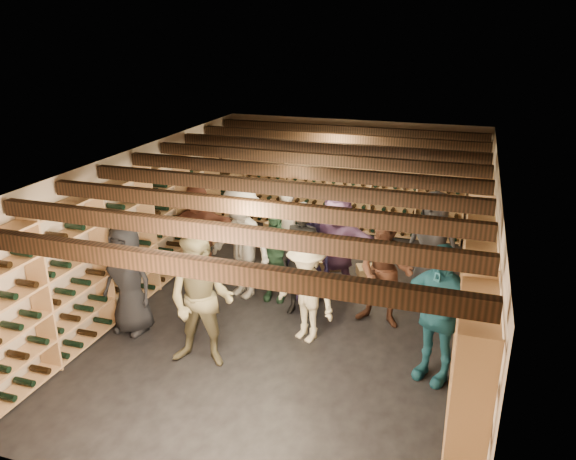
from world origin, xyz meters
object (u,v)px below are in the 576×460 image
at_px(person_1, 302,261).
at_px(person_5, 198,228).
at_px(person_11, 336,242).
at_px(person_2, 201,301).
at_px(crate_stack_right, 372,276).
at_px(person_0, 128,280).
at_px(person_12, 433,244).
at_px(person_9, 241,243).
at_px(person_6, 309,254).
at_px(crate_loose, 327,264).
at_px(person_10, 274,255).
at_px(person_8, 385,272).
at_px(person_4, 437,313).
at_px(person_3, 306,291).
at_px(crate_stack_left, 278,239).
at_px(person_7, 287,236).

xyz_separation_m(person_1, person_5, (-2.29, 1.06, -0.10)).
xyz_separation_m(person_1, person_11, (0.29, 0.99, -0.03)).
distance_m(person_1, person_2, 1.90).
relative_size(crate_stack_right, person_0, 0.36).
height_order(crate_stack_right, person_12, person_12).
relative_size(person_9, person_11, 1.09).
bearing_deg(person_12, person_6, -138.99).
relative_size(crate_loose, person_10, 0.32).
bearing_deg(crate_stack_right, person_9, -152.15).
xyz_separation_m(person_1, person_8, (1.25, 0.06, -0.04)).
bearing_deg(person_5, person_2, -85.38).
bearing_deg(person_4, crate_stack_right, 141.18).
distance_m(person_3, person_9, 1.72).
height_order(crate_stack_left, person_4, person_4).
height_order(person_3, person_4, person_4).
xyz_separation_m(crate_stack_right, person_3, (-0.58, -2.04, 0.58)).
height_order(person_1, person_10, person_1).
relative_size(person_0, person_8, 0.95).
height_order(crate_loose, person_5, person_5).
bearing_deg(person_7, person_0, -135.65).
bearing_deg(person_4, person_11, 155.05).
bearing_deg(person_6, person_1, -80.16).
relative_size(crate_loose, person_2, 0.27).
bearing_deg(person_12, person_9, -141.83).
relative_size(crate_stack_left, person_8, 0.40).
relative_size(person_7, person_8, 1.06).
relative_size(person_6, person_10, 1.00).
bearing_deg(person_1, crate_stack_right, 64.37).
bearing_deg(person_10, person_1, -34.61).
relative_size(person_5, person_8, 0.94).
xyz_separation_m(person_2, person_9, (-0.29, 2.01, 0.02)).
bearing_deg(crate_stack_right, person_7, -162.23).
bearing_deg(person_3, person_4, 11.51).
distance_m(crate_stack_left, person_3, 3.14).
distance_m(person_2, person_12, 4.04).
xyz_separation_m(person_4, person_5, (-4.36, 2.15, -0.12)).
distance_m(person_3, person_4, 1.85).
distance_m(crate_stack_left, person_1, 2.43).
xyz_separation_m(person_4, person_10, (-2.64, 1.45, -0.15)).
xyz_separation_m(crate_stack_left, person_7, (0.58, -1.19, 0.57)).
bearing_deg(crate_stack_left, person_10, -72.90).
bearing_deg(person_12, person_7, -150.67).
height_order(person_6, person_7, person_7).
distance_m(crate_stack_left, person_7, 1.44).
height_order(person_5, person_8, person_8).
bearing_deg(person_3, person_10, 153.04).
height_order(crate_stack_left, crate_stack_right, crate_stack_left).
xyz_separation_m(person_10, person_12, (2.39, 0.99, 0.12)).
bearing_deg(person_11, crate_stack_left, 148.67).
distance_m(person_2, person_8, 2.73).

